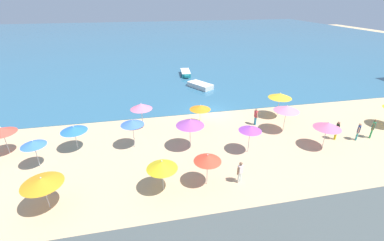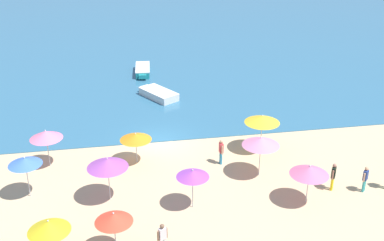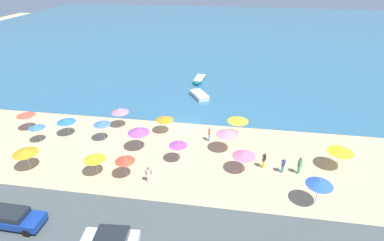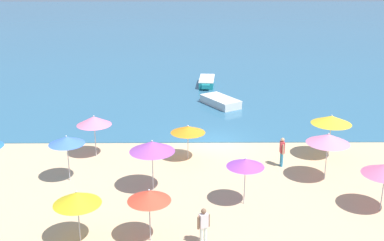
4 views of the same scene
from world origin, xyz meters
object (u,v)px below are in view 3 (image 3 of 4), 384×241
(beach_umbrella_7, at_px, (341,150))
(beach_umbrella_15, at_px, (178,144))
(bather_1, at_px, (300,165))
(parked_car_2, at_px, (13,218))
(beach_umbrella_2, at_px, (138,130))
(beach_umbrella_4, at_px, (227,132))
(beach_umbrella_6, at_px, (125,159))
(skiff_offshore, at_px, (199,95))
(beach_umbrella_5, at_px, (37,126))
(bather_3, at_px, (149,174))
(beach_umbrella_14, at_px, (120,110))
(beach_umbrella_0, at_px, (238,119))
(beach_umbrella_11, at_px, (244,154))
(bather_2, at_px, (209,133))
(parked_car_0, at_px, (111,240))
(skiff_nearshore, at_px, (199,80))
(beach_umbrella_1, at_px, (165,118))
(beach_umbrella_10, at_px, (102,123))
(beach_umbrella_8, at_px, (25,151))
(beach_umbrella_3, at_px, (26,114))
(beach_umbrella_13, at_px, (94,157))
(bather_4, at_px, (283,164))
(bather_0, at_px, (264,159))
(beach_umbrella_12, at_px, (66,121))

(beach_umbrella_7, relative_size, beach_umbrella_15, 1.01)
(bather_1, bearing_deg, parked_car_2, -156.03)
(beach_umbrella_2, height_order, beach_umbrella_4, beach_umbrella_2)
(beach_umbrella_6, bearing_deg, skiff_offshore, 77.99)
(beach_umbrella_5, xyz_separation_m, parked_car_2, (5.24, -11.32, -1.20))
(beach_umbrella_2, distance_m, beach_umbrella_4, 9.17)
(bather_3, bearing_deg, beach_umbrella_14, 123.04)
(beach_umbrella_0, relative_size, beach_umbrella_11, 1.11)
(beach_umbrella_4, distance_m, bather_2, 3.04)
(beach_umbrella_7, height_order, bather_2, beach_umbrella_7)
(bather_2, height_order, parked_car_0, bather_2)
(beach_umbrella_6, xyz_separation_m, skiff_nearshore, (3.35, 26.06, -1.69))
(beach_umbrella_5, height_order, skiff_offshore, beach_umbrella_5)
(beach_umbrella_1, bearing_deg, skiff_nearshore, 84.19)
(beach_umbrella_1, bearing_deg, beach_umbrella_2, -113.90)
(beach_umbrella_14, bearing_deg, beach_umbrella_10, -103.52)
(bather_2, bearing_deg, bather_3, -120.73)
(beach_umbrella_1, height_order, beach_umbrella_8, beach_umbrella_8)
(beach_umbrella_3, bearing_deg, beach_umbrella_14, 12.44)
(beach_umbrella_2, height_order, beach_umbrella_13, beach_umbrella_2)
(bather_1, xyz_separation_m, bather_4, (-1.51, -0.06, -0.11))
(beach_umbrella_11, distance_m, beach_umbrella_13, 13.81)
(bather_4, bearing_deg, bather_2, 148.43)
(skiff_offshore, bearing_deg, beach_umbrella_6, -102.01)
(beach_umbrella_1, relative_size, beach_umbrella_14, 0.82)
(beach_umbrella_2, xyz_separation_m, bather_2, (7.11, 2.94, -1.42))
(parked_car_2, relative_size, skiff_offshore, 1.11)
(beach_umbrella_1, xyz_separation_m, beach_umbrella_15, (2.70, -5.55, 0.30))
(beach_umbrella_5, relative_size, bather_4, 1.37)
(bather_2, xyz_separation_m, bather_4, (7.49, -4.60, -0.05))
(beach_umbrella_11, bearing_deg, skiff_nearshore, 107.21)
(beach_umbrella_2, relative_size, beach_umbrella_6, 1.14)
(beach_umbrella_11, distance_m, bather_4, 3.97)
(beach_umbrella_2, distance_m, beach_umbrella_8, 10.75)
(beach_umbrella_11, height_order, bather_3, beach_umbrella_11)
(beach_umbrella_0, xyz_separation_m, bather_4, (4.46, -5.83, -1.45))
(beach_umbrella_2, xyz_separation_m, bather_4, (14.60, -1.66, -1.47))
(beach_umbrella_3, relative_size, parked_car_0, 0.60)
(bather_1, relative_size, parked_car_0, 0.45)
(beach_umbrella_0, xyz_separation_m, bather_0, (2.70, -5.35, -1.39))
(beach_umbrella_11, bearing_deg, beach_umbrella_10, 167.68)
(skiff_nearshore, bearing_deg, beach_umbrella_4, -74.66)
(beach_umbrella_13, bearing_deg, bather_0, 12.72)
(beach_umbrella_0, xyz_separation_m, beach_umbrella_10, (-14.68, -3.01, -0.09))
(beach_umbrella_12, bearing_deg, beach_umbrella_7, -3.72)
(skiff_offshore, bearing_deg, beach_umbrella_5, -136.33)
(beach_umbrella_5, relative_size, beach_umbrella_12, 1.05)
(bather_4, bearing_deg, bather_1, 2.17)
(beach_umbrella_12, bearing_deg, beach_umbrella_14, 27.10)
(beach_umbrella_2, bearing_deg, beach_umbrella_14, 129.68)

